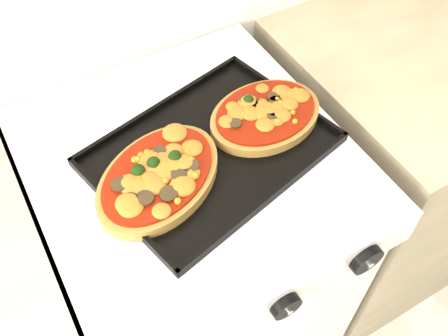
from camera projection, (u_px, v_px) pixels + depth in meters
stove at (197, 263)px, 1.30m from camera, size 0.60×0.60×0.91m
control_panel at (275, 298)px, 0.82m from camera, size 0.60×0.02×0.09m
knob_center at (286, 306)px, 0.82m from camera, size 0.05×0.02×0.05m
knob_right at (366, 260)px, 0.87m from camera, size 0.06×0.02×0.06m
baking_tray at (211, 149)px, 0.94m from camera, size 0.49×0.40×0.02m
pizza_left at (158, 176)px, 0.87m from camera, size 0.31×0.28×0.04m
pizza_right at (265, 114)px, 0.97m from camera, size 0.24×0.19×0.03m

